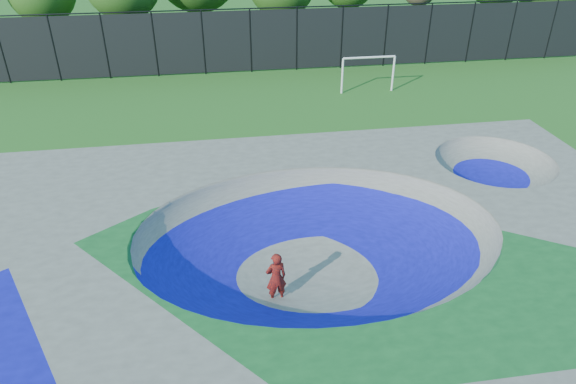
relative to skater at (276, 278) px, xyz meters
name	(u,v)px	position (x,y,z in m)	size (l,w,h in m)	color
ground	(317,269)	(1.43, 1.19, -0.82)	(120.00, 120.00, 0.00)	#215B19
skate_deck	(318,250)	(1.43, 1.19, -0.07)	(22.00, 14.00, 1.50)	gray
skater	(276,278)	(0.00, 0.00, 0.00)	(0.60, 0.39, 1.64)	red
skateboard	(276,300)	(0.00, 0.00, -0.79)	(0.78, 0.22, 0.05)	black
soccer_goal	(368,67)	(7.77, 17.12, 0.64)	(3.18, 0.12, 2.10)	white
fence	(251,40)	(1.43, 22.19, 1.28)	(48.09, 0.09, 4.04)	black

